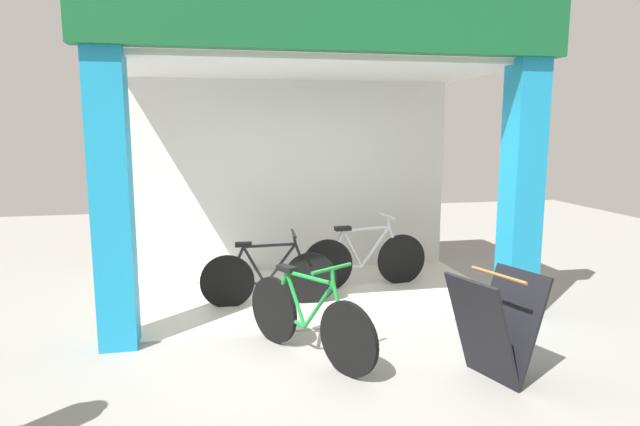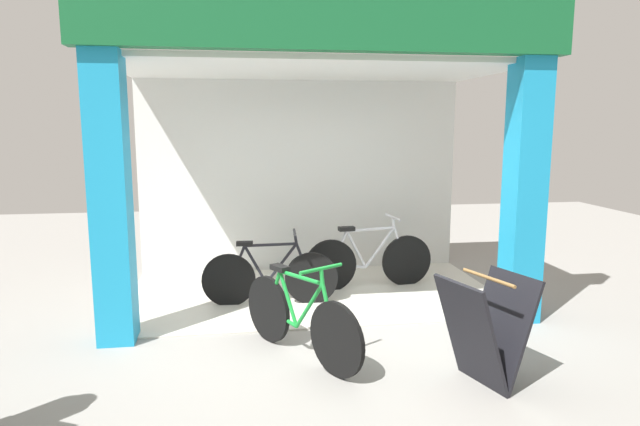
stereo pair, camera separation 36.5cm
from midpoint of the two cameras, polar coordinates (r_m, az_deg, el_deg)
name	(u,v)px [view 1 (the left image)]	position (r m, az deg, el deg)	size (l,w,h in m)	color
ground_plane	(332,329)	(5.93, -0.52, -12.00)	(17.25, 17.25, 0.00)	gray
shop_facade	(309,146)	(6.81, -2.71, 6.96)	(4.82, 2.82, 3.52)	beige
bicycle_inside_0	(365,259)	(7.27, 3.25, -4.87)	(1.74, 0.48, 0.96)	black
bicycle_inside_1	(269,277)	(6.58, -6.96, -6.66)	(1.62, 0.45, 0.89)	black
bicycle_parked_0	(308,319)	(5.14, -3.35, -11.00)	(0.91, 1.47, 0.93)	black
sandwich_board_sign	(495,327)	(4.86, 15.74, -11.38)	(0.81, 0.75, 0.93)	black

